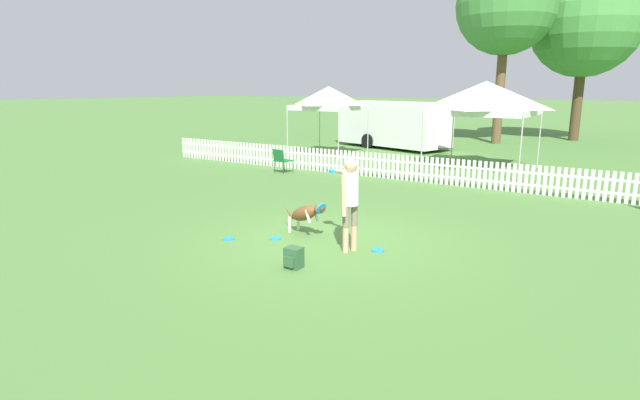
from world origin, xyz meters
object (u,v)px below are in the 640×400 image
at_px(leaping_dog, 305,213).
at_px(frisbee_midfield, 378,250).
at_px(frisbee_near_dog, 228,239).
at_px(frisbee_near_handler, 275,238).
at_px(handler_person, 349,194).
at_px(tree_right_grove, 586,23).
at_px(canopy_tent_secondary, 485,98).
at_px(canopy_tent_main, 328,98).
at_px(folding_chair_blue_left, 282,159).
at_px(tree_left_grove, 506,5).
at_px(backpack_on_grass, 294,258).
at_px(equipment_trailer, 393,123).

height_order(leaping_dog, frisbee_midfield, leaping_dog).
bearing_deg(frisbee_near_dog, frisbee_near_handler, 34.01).
bearing_deg(frisbee_near_handler, handler_person, 5.89).
bearing_deg(tree_right_grove, leaping_dog, -95.36).
height_order(frisbee_near_dog, canopy_tent_secondary, canopy_tent_secondary).
bearing_deg(leaping_dog, canopy_tent_main, -133.00).
bearing_deg(folding_chair_blue_left, canopy_tent_secondary, -130.54).
bearing_deg(frisbee_near_dog, tree_left_grove, 89.85).
distance_m(leaping_dog, frisbee_midfield, 1.68).
xyz_separation_m(handler_person, frisbee_near_handler, (-1.52, -0.16, -1.02)).
distance_m(backpack_on_grass, folding_chair_blue_left, 9.06).
bearing_deg(backpack_on_grass, equipment_trailer, 109.41).
bearing_deg(handler_person, frisbee_near_dog, 123.46).
xyz_separation_m(handler_person, tree_left_grove, (-2.21, 19.17, 5.69)).
bearing_deg(backpack_on_grass, leaping_dog, 118.62).
xyz_separation_m(frisbee_near_handler, canopy_tent_main, (-5.43, 10.60, 2.38)).
distance_m(backpack_on_grass, tree_left_grove, 21.51).
bearing_deg(canopy_tent_secondary, frisbee_near_dog, -99.05).
distance_m(leaping_dog, canopy_tent_main, 11.78).
bearing_deg(tree_left_grove, frisbee_midfield, -82.02).
bearing_deg(frisbee_near_handler, tree_right_grove, 83.94).
distance_m(equipment_trailer, tree_left_grove, 8.10).
xyz_separation_m(leaping_dog, canopy_tent_secondary, (0.66, 9.88, 2.03)).
bearing_deg(frisbee_near_handler, tree_left_grove, 92.05).
distance_m(folding_chair_blue_left, canopy_tent_secondary, 7.24).
distance_m(handler_person, tree_right_grove, 23.63).
distance_m(canopy_tent_secondary, equipment_trailer, 7.01).
relative_size(frisbee_midfield, equipment_trailer, 0.03).
bearing_deg(handler_person, frisbee_midfield, -40.95).
bearing_deg(canopy_tent_secondary, tree_right_grove, 83.44).
bearing_deg(canopy_tent_main, frisbee_near_dog, -67.11).
bearing_deg(folding_chair_blue_left, backpack_on_grass, 138.93).
height_order(frisbee_near_handler, frisbee_near_dog, same).
height_order(handler_person, frisbee_near_dog, handler_person).
relative_size(frisbee_near_dog, canopy_tent_main, 0.08).
xyz_separation_m(backpack_on_grass, tree_right_grove, (1.26, 24.28, 5.93)).
bearing_deg(equipment_trailer, folding_chair_blue_left, -73.92).
distance_m(frisbee_midfield, folding_chair_blue_left, 8.50).
distance_m(frisbee_midfield, tree_left_grove, 20.23).
distance_m(canopy_tent_secondary, tree_left_grove, 10.03).
distance_m(frisbee_midfield, backpack_on_grass, 1.68).
height_order(canopy_tent_secondary, tree_left_grove, tree_left_grove).
relative_size(canopy_tent_secondary, tree_right_grove, 0.36).
height_order(leaping_dog, frisbee_near_dog, leaping_dog).
distance_m(frisbee_near_handler, canopy_tent_main, 12.15).
height_order(tree_left_grove, tree_right_grove, tree_left_grove).
height_order(folding_chair_blue_left, canopy_tent_main, canopy_tent_main).
bearing_deg(equipment_trailer, tree_left_grove, 67.84).
height_order(folding_chair_blue_left, equipment_trailer, equipment_trailer).
bearing_deg(canopy_tent_main, tree_left_grove, 61.50).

